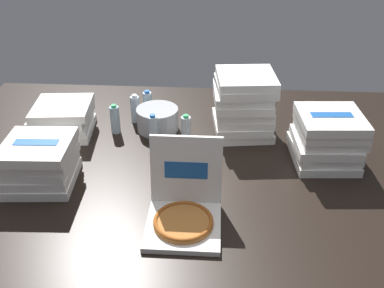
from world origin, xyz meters
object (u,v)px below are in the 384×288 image
(pizza_stack_right_far, at_px, (63,119))
(pizza_stack_left_far, at_px, (40,162))
(water_bottle_1, at_px, (186,130))
(water_bottle_4, at_px, (135,109))
(ice_bucket, at_px, (158,119))
(pizza_stack_center_near, at_px, (243,104))
(open_pizza_box, at_px, (184,207))
(water_bottle_2, at_px, (148,105))
(water_bottle_0, at_px, (153,130))
(water_bottle_3, at_px, (115,119))
(pizza_stack_right_mid, at_px, (327,138))

(pizza_stack_right_far, xyz_separation_m, pizza_stack_left_far, (0.05, -0.54, 0.03))
(water_bottle_1, bearing_deg, water_bottle_4, 143.29)
(pizza_stack_left_far, height_order, water_bottle_4, pizza_stack_left_far)
(pizza_stack_left_far, distance_m, ice_bucket, 0.83)
(ice_bucket, bearing_deg, pizza_stack_right_far, -172.02)
(pizza_stack_center_near, bearing_deg, open_pizza_box, -109.06)
(pizza_stack_center_near, relative_size, water_bottle_2, 2.04)
(pizza_stack_left_far, xyz_separation_m, water_bottle_4, (0.38, 0.72, -0.03))
(ice_bucket, xyz_separation_m, water_bottle_4, (-0.16, 0.10, 0.02))
(water_bottle_0, bearing_deg, water_bottle_2, 104.04)
(water_bottle_1, height_order, water_bottle_4, same)
(water_bottle_3, distance_m, water_bottle_4, 0.19)
(water_bottle_2, xyz_separation_m, water_bottle_3, (-0.18, -0.23, 0.00))
(pizza_stack_right_mid, xyz_separation_m, water_bottle_2, (-1.10, 0.48, -0.06))
(pizza_stack_right_far, bearing_deg, pizza_stack_center_near, 3.92)
(pizza_stack_center_near, bearing_deg, water_bottle_4, 171.56)
(pizza_stack_right_far, bearing_deg, water_bottle_3, 4.38)
(open_pizza_box, distance_m, pizza_stack_center_near, 0.94)
(pizza_stack_right_mid, xyz_separation_m, pizza_stack_center_near, (-0.46, 0.31, 0.05))
(open_pizza_box, height_order, ice_bucket, open_pizza_box)
(water_bottle_3, bearing_deg, open_pizza_box, -58.38)
(pizza_stack_right_mid, relative_size, pizza_stack_center_near, 0.99)
(pizza_stack_right_mid, relative_size, water_bottle_2, 2.03)
(water_bottle_4, bearing_deg, pizza_stack_right_mid, -19.33)
(open_pizza_box, relative_size, pizza_stack_right_far, 1.02)
(water_bottle_1, bearing_deg, ice_bucket, 139.55)
(water_bottle_0, xyz_separation_m, water_bottle_4, (-0.16, 0.28, 0.00))
(open_pizza_box, height_order, water_bottle_2, open_pizza_box)
(open_pizza_box, xyz_separation_m, pizza_stack_center_near, (0.30, 0.88, 0.12))
(pizza_stack_right_far, relative_size, ice_bucket, 1.47)
(pizza_stack_center_near, xyz_separation_m, water_bottle_4, (-0.71, 0.11, -0.11))
(pizza_stack_right_mid, distance_m, water_bottle_0, 1.03)
(ice_bucket, distance_m, water_bottle_4, 0.19)
(water_bottle_2, distance_m, water_bottle_3, 0.29)
(open_pizza_box, height_order, water_bottle_4, open_pizza_box)
(ice_bucket, bearing_deg, pizza_stack_left_far, -131.23)
(open_pizza_box, distance_m, water_bottle_3, 0.97)
(pizza_stack_right_mid, xyz_separation_m, water_bottle_4, (-1.18, 0.41, -0.06))
(pizza_stack_right_far, distance_m, ice_bucket, 0.60)
(open_pizza_box, height_order, pizza_stack_right_mid, open_pizza_box)
(pizza_stack_right_mid, height_order, water_bottle_0, pizza_stack_right_mid)
(water_bottle_3, bearing_deg, pizza_stack_left_far, -116.36)
(ice_bucket, relative_size, water_bottle_0, 1.38)
(ice_bucket, height_order, water_bottle_4, water_bottle_4)
(pizza_stack_left_far, height_order, water_bottle_3, pizza_stack_left_far)
(pizza_stack_right_far, height_order, pizza_stack_right_mid, pizza_stack_right_mid)
(water_bottle_1, xyz_separation_m, water_bottle_4, (-0.36, 0.27, 0.00))
(pizza_stack_center_near, bearing_deg, pizza_stack_left_far, -150.61)
(pizza_stack_left_far, relative_size, pizza_stack_right_mid, 0.97)
(ice_bucket, relative_size, water_bottle_1, 1.38)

